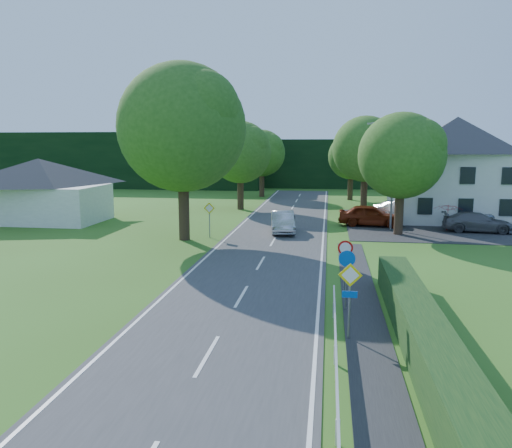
% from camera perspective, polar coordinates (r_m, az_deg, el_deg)
% --- Properties ---
extents(road, '(7.00, 80.00, 0.04)m').
position_cam_1_polar(road, '(28.91, 1.07, -3.58)').
color(road, '#38383A').
rests_on(road, ground).
extents(parking_pad, '(14.00, 16.00, 0.04)m').
position_cam_1_polar(parking_pad, '(42.33, 19.73, -0.04)').
color(parking_pad, black).
rests_on(parking_pad, ground).
extents(line_edge_left, '(0.12, 80.00, 0.01)m').
position_cam_1_polar(line_edge_left, '(29.48, -5.22, -3.32)').
color(line_edge_left, white).
rests_on(line_edge_left, road).
extents(line_edge_right, '(0.12, 80.00, 0.01)m').
position_cam_1_polar(line_edge_right, '(28.69, 7.54, -3.71)').
color(line_edge_right, white).
rests_on(line_edge_right, road).
extents(line_centre, '(0.12, 80.00, 0.01)m').
position_cam_1_polar(line_centre, '(28.91, 1.07, -3.54)').
color(line_centre, white).
rests_on(line_centre, road).
extents(tree_main, '(9.40, 9.40, 11.64)m').
position_cam_1_polar(tree_main, '(33.37, -8.39, 8.08)').
color(tree_main, '#295218').
rests_on(tree_main, ground).
extents(tree_left_far, '(7.00, 7.00, 8.58)m').
position_cam_1_polar(tree_left_far, '(48.77, -1.80, 6.69)').
color(tree_left_far, '#295218').
rests_on(tree_left_far, ground).
extents(tree_right_far, '(7.40, 7.40, 9.09)m').
position_cam_1_polar(tree_right_far, '(50.13, 12.35, 6.85)').
color(tree_right_far, '#295218').
rests_on(tree_right_far, ground).
extents(tree_left_back, '(6.60, 6.60, 8.07)m').
position_cam_1_polar(tree_left_back, '(60.56, 0.67, 6.94)').
color(tree_left_back, '#295218').
rests_on(tree_left_back, ground).
extents(tree_right_back, '(6.20, 6.20, 7.56)m').
position_cam_1_polar(tree_right_back, '(58.09, 10.79, 6.43)').
color(tree_right_back, '#295218').
rests_on(tree_right_back, ground).
extents(tree_right_mid, '(7.00, 7.00, 8.58)m').
position_cam_1_polar(tree_right_mid, '(36.38, 16.20, 5.48)').
color(tree_right_mid, '#295218').
rests_on(tree_right_mid, ground).
extents(treeline_left, '(44.00, 6.00, 8.00)m').
position_cam_1_polar(treeline_left, '(76.79, -16.07, 7.03)').
color(treeline_left, black).
rests_on(treeline_left, ground).
extents(treeline_right, '(30.00, 5.00, 7.00)m').
position_cam_1_polar(treeline_right, '(74.17, 11.83, 6.75)').
color(treeline_right, black).
rests_on(treeline_right, ground).
extents(bungalow_left, '(11.00, 6.50, 5.20)m').
position_cam_1_polar(bungalow_left, '(44.83, -23.46, 3.70)').
color(bungalow_left, silver).
rests_on(bungalow_left, ground).
extents(house_white, '(10.60, 8.40, 8.60)m').
position_cam_1_polar(house_white, '(45.25, 21.79, 6.00)').
color(house_white, silver).
rests_on(house_white, ground).
extents(streetlight, '(2.03, 0.18, 8.00)m').
position_cam_1_polar(streetlight, '(38.29, 15.16, 5.96)').
color(streetlight, slate).
rests_on(streetlight, ground).
extents(sign_priority_right, '(0.78, 0.09, 2.59)m').
position_cam_1_polar(sign_priority_right, '(16.63, 10.68, -7.09)').
color(sign_priority_right, slate).
rests_on(sign_priority_right, ground).
extents(sign_roundabout, '(0.64, 0.08, 2.37)m').
position_cam_1_polar(sign_roundabout, '(19.56, 10.33, -4.99)').
color(sign_roundabout, slate).
rests_on(sign_roundabout, ground).
extents(sign_speed_limit, '(0.64, 0.11, 2.37)m').
position_cam_1_polar(sign_speed_limit, '(21.47, 10.16, -3.45)').
color(sign_speed_limit, slate).
rests_on(sign_speed_limit, ground).
extents(sign_priority_left, '(0.78, 0.09, 2.44)m').
position_cam_1_polar(sign_priority_left, '(34.24, -5.35, 1.27)').
color(sign_priority_left, slate).
rests_on(sign_priority_left, ground).
extents(moving_car, '(2.21, 4.80, 1.52)m').
position_cam_1_polar(moving_car, '(36.15, 3.06, 0.25)').
color(moving_car, '#B7B7BC').
rests_on(moving_car, road).
extents(motorcycle, '(1.22, 2.09, 1.04)m').
position_cam_1_polar(motorcycle, '(40.29, 4.00, 0.81)').
color(motorcycle, black).
rests_on(motorcycle, road).
extents(parked_car_red, '(5.03, 2.41, 1.66)m').
position_cam_1_polar(parked_car_red, '(39.91, 12.93, 0.97)').
color(parked_car_red, '#641E0B').
rests_on(parked_car_red, parking_pad).
extents(parked_car_silver_a, '(5.07, 2.08, 1.63)m').
position_cam_1_polar(parked_car_silver_a, '(43.79, 16.55, 1.52)').
color(parked_car_silver_a, silver).
rests_on(parked_car_silver_a, parking_pad).
extents(parked_car_grey, '(5.03, 2.39, 1.42)m').
position_cam_1_polar(parked_car_grey, '(39.74, 24.00, 0.20)').
color(parked_car_grey, '#56555B').
rests_on(parked_car_grey, parking_pad).
extents(parked_car_silver_b, '(5.47, 3.95, 1.38)m').
position_cam_1_polar(parked_car_silver_b, '(44.10, 26.19, 0.84)').
color(parked_car_silver_b, '#9EA0A5').
rests_on(parked_car_silver_b, parking_pad).
extents(parasol, '(2.60, 2.63, 1.95)m').
position_cam_1_polar(parasol, '(39.48, 21.05, 0.71)').
color(parasol, red).
rests_on(parasol, parking_pad).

